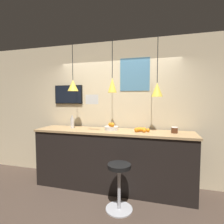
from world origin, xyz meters
TOP-DOWN VIEW (x-y plane):
  - ground_plane at (0.00, 0.00)m, footprint 14.00×14.00m
  - back_wall at (0.00, 1.12)m, footprint 8.00×0.06m
  - service_counter at (0.00, 0.70)m, footprint 2.99×0.63m
  - bar_stool at (0.28, 0.08)m, footprint 0.42×0.42m
  - fruit_bowl at (-0.02, 0.74)m, footprint 0.26×0.26m
  - orange_pile at (0.55, 0.71)m, footprint 0.27×0.18m
  - juice_bottle at (-0.85, 0.74)m, footprint 0.07×0.07m
  - spread_jar at (1.12, 0.74)m, footprint 0.11×0.11m
  - pendant_lamp_left at (-0.81, 0.72)m, footprint 0.21×0.21m
  - pendant_lamp_middle at (0.00, 0.72)m, footprint 0.17×0.17m
  - pendant_lamp_right at (0.81, 0.72)m, footprint 0.20×0.20m
  - mounted_tv at (-1.11, 1.07)m, footprint 0.66×0.04m
  - hanging_menu_board at (-0.31, 0.46)m, footprint 0.24×0.01m
  - wall_poster at (0.36, 1.09)m, footprint 0.59×0.01m

SIDE VIEW (x-z plane):
  - ground_plane at x=0.00m, z-range 0.00..0.00m
  - bar_stool at x=0.28m, z-range 0.11..0.83m
  - service_counter at x=0.00m, z-range 0.00..1.12m
  - orange_pile at x=0.55m, z-range 1.12..1.20m
  - spread_jar at x=1.12m, z-range 1.12..1.22m
  - fruit_bowl at x=-0.02m, z-range 1.09..1.25m
  - juice_bottle at x=-0.85m, z-range 1.10..1.36m
  - back_wall at x=0.00m, z-range 0.00..2.90m
  - hanging_menu_board at x=-0.31m, z-range 1.62..1.79m
  - mounted_tv at x=-1.11m, z-range 1.61..2.02m
  - pendant_lamp_right at x=0.81m, z-range 1.35..2.40m
  - pendant_lamp_middle at x=0.00m, z-range 1.49..2.46m
  - pendant_lamp_left at x=-0.81m, z-range 1.52..2.45m
  - wall_poster at x=0.36m, z-range 1.88..2.53m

